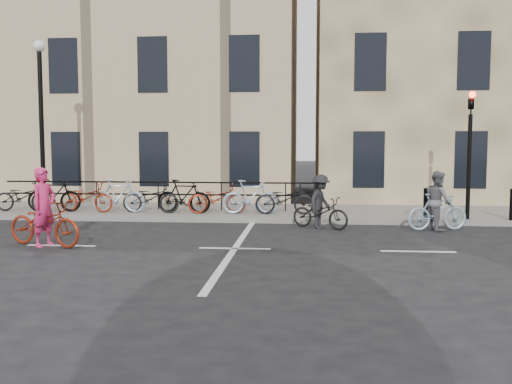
# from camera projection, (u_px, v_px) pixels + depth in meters

# --- Properties ---
(ground) EXTENTS (120.00, 120.00, 0.00)m
(ground) POSITION_uv_depth(u_px,v_px,m) (235.00, 249.00, 12.68)
(ground) COLOR black
(ground) RESTS_ON ground
(sidewalk) EXTENTS (46.00, 4.00, 0.15)m
(sidewalk) POSITION_uv_depth(u_px,v_px,m) (139.00, 211.00, 18.98)
(sidewalk) COLOR slate
(sidewalk) RESTS_ON ground
(building_east) EXTENTS (14.00, 10.00, 12.00)m
(building_east) POSITION_uv_depth(u_px,v_px,m) (483.00, 53.00, 24.23)
(building_east) COLOR #867551
(building_east) RESTS_ON sidewalk
(building_west) EXTENTS (20.00, 10.00, 10.00)m
(building_west) POSITION_uv_depth(u_px,v_px,m) (75.00, 81.00, 25.93)
(building_west) COLOR tan
(building_west) RESTS_ON sidewalk
(traffic_light) EXTENTS (0.18, 0.30, 3.90)m
(traffic_light) POSITION_uv_depth(u_px,v_px,m) (470.00, 139.00, 16.21)
(traffic_light) COLOR black
(traffic_light) RESTS_ON sidewalk
(lamp_post) EXTENTS (0.36, 0.36, 5.28)m
(lamp_post) POSITION_uv_depth(u_px,v_px,m) (41.00, 105.00, 17.32)
(lamp_post) COLOR black
(lamp_post) RESTS_ON sidewalk
(bollard_east) EXTENTS (0.14, 0.14, 0.90)m
(bollard_east) POSITION_uv_depth(u_px,v_px,m) (426.00, 204.00, 16.39)
(bollard_east) COLOR black
(bollard_east) RESTS_ON sidewalk
(bollard_west) EXTENTS (0.14, 0.14, 0.90)m
(bollard_west) POSITION_uv_depth(u_px,v_px,m) (512.00, 204.00, 16.17)
(bollard_west) COLOR black
(bollard_west) RESTS_ON sidewalk
(parked_bikes) EXTENTS (10.40, 1.23, 1.05)m
(parked_bikes) POSITION_uv_depth(u_px,v_px,m) (151.00, 197.00, 17.91)
(parked_bikes) COLOR black
(parked_bikes) RESTS_ON sidewalk
(cyclist_pink) EXTENTS (2.13, 1.31, 1.79)m
(cyclist_pink) POSITION_uv_depth(u_px,v_px,m) (44.00, 219.00, 12.95)
(cyclist_pink) COLOR maroon
(cyclist_pink) RESTS_ON ground
(cyclist_grey) EXTENTS (1.72, 0.90, 1.60)m
(cyclist_grey) POSITION_uv_depth(u_px,v_px,m) (438.00, 206.00, 15.24)
(cyclist_grey) COLOR #98B4C7
(cyclist_grey) RESTS_ON ground
(cyclist_dark) EXTENTS (1.75, 1.30, 1.49)m
(cyclist_dark) POSITION_uv_depth(u_px,v_px,m) (320.00, 207.00, 15.60)
(cyclist_dark) COLOR black
(cyclist_dark) RESTS_ON ground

